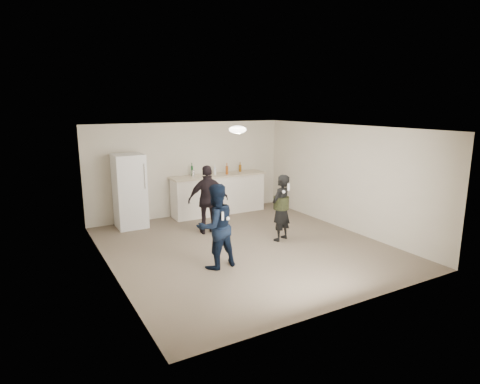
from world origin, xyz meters
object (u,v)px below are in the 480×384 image
counter (219,195)px  woman (281,208)px  spectator (208,200)px  shaker (193,173)px  man (216,226)px  fridge (130,191)px

counter → woman: woman is taller
woman → spectator: 1.71m
shaker → woman: 2.95m
man → shaker: bearing=-113.6°
counter → fridge: fridge is taller
shaker → counter: bearing=-6.8°
woman → man: bearing=-2.4°
counter → man: man is taller
shaker → fridge: bearing=-174.9°
woman → spectator: size_ratio=0.92×
man → counter: bearing=-124.3°
man → woman: size_ratio=1.06×
shaker → spectator: spectator is taller
counter → shaker: bearing=173.2°
shaker → man: size_ratio=0.11×
counter → man: size_ratio=1.65×
fridge → man: size_ratio=1.14×
shaker → man: bearing=-106.5°
fridge → shaker: bearing=5.1°
fridge → woman: (2.64, -2.62, -0.16)m
man → woman: bearing=-168.0°
counter → spectator: (-0.98, -1.45, 0.28)m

